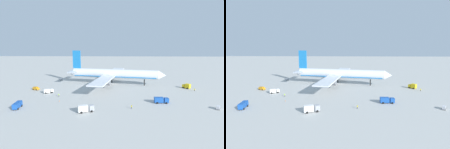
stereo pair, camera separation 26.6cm
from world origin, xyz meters
TOP-DOWN VIEW (x-y plane):
  - ground_plane at (0.00, 0.00)m, footprint 600.00×600.00m
  - airliner at (-1.30, 0.30)m, footprint 71.45×73.84m
  - service_truck_0 at (23.30, -41.40)m, footprint 6.76×2.72m
  - service_truck_1 at (-41.98, -50.72)m, footprint 2.87×6.54m
  - service_truck_2 at (46.69, -11.50)m, footprint 4.83×5.13m
  - service_truck_3 at (-10.97, -54.26)m, footprint 6.95×4.40m
  - service_truck_4 at (-37.97, -25.11)m, footprint 5.62×4.56m
  - service_van at (-48.47, -18.12)m, footprint 4.66×3.52m
  - baggage_cart_0 at (46.33, -49.01)m, footprint 2.81×3.40m
  - baggage_cart_1 at (-42.59, 12.98)m, footprint 2.43×3.13m
  - ground_worker_0 at (8.56, -49.66)m, footprint 0.55×0.55m
  - ground_worker_1 at (-29.54, -32.11)m, footprint 0.47×0.47m
  - ground_worker_2 at (49.06, -18.05)m, footprint 0.55×0.55m
  - traffic_cone_0 at (-43.49, 44.61)m, footprint 0.36×0.36m
  - traffic_cone_1 at (-26.57, -40.39)m, footprint 0.36×0.36m
  - traffic_cone_2 at (-39.96, 20.73)m, footprint 0.36×0.36m

SIDE VIEW (x-z plane):
  - ground_plane at x=0.00m, z-range 0.00..0.00m
  - traffic_cone_0 at x=-43.49m, z-range 0.00..0.55m
  - traffic_cone_1 at x=-26.57m, z-range 0.00..0.55m
  - traffic_cone_2 at x=-39.96m, z-range 0.00..0.55m
  - baggage_cart_1 at x=-42.59m, z-range 0.07..1.25m
  - ground_worker_1 at x=-29.54m, z-range 0.01..1.62m
  - baggage_cart_0 at x=46.33m, z-range 0.07..1.57m
  - ground_worker_2 at x=49.06m, z-range 0.01..1.70m
  - ground_worker_0 at x=8.56m, z-range 0.01..1.71m
  - service_van at x=-48.47m, z-range 0.05..2.02m
  - service_truck_4 at x=-37.97m, z-range 0.16..2.56m
  - service_truck_1 at x=-41.98m, z-range 0.19..2.87m
  - service_truck_0 at x=23.30m, z-range 0.15..2.96m
  - service_truck_2 at x=46.69m, z-range 0.09..3.18m
  - service_truck_3 at x=-10.97m, z-range 0.15..3.23m
  - airliner at x=-1.30m, z-range -4.51..19.08m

